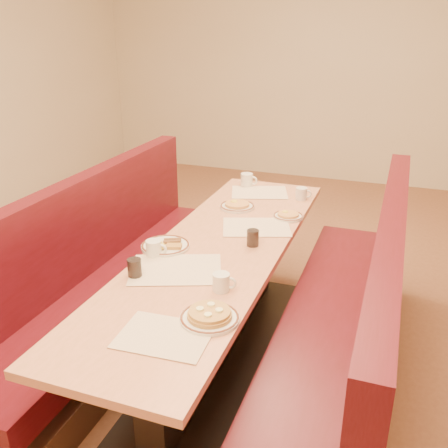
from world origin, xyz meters
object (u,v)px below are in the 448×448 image
(soda_tumbler_mid, at_px, (253,238))
(coffee_mug_d, at_px, (247,180))
(booth_left, at_px, (110,286))
(coffee_mug_b, at_px, (154,248))
(coffee_mug_c, at_px, (302,193))
(eggs_plate, at_px, (165,245))
(pancake_plate, at_px, (210,316))
(diner_table, at_px, (218,305))
(booth_right, at_px, (346,332))
(soda_tumbler_near, at_px, (135,268))
(coffee_mug_a, at_px, (222,282))

(soda_tumbler_mid, bearing_deg, coffee_mug_d, 109.11)
(booth_left, height_order, coffee_mug_b, booth_left)
(coffee_mug_c, bearing_deg, booth_left, -145.24)
(eggs_plate, height_order, coffee_mug_c, coffee_mug_c)
(booth_left, height_order, pancake_plate, booth_left)
(diner_table, distance_m, pancake_plate, 0.83)
(booth_right, bearing_deg, pancake_plate, -126.21)
(booth_left, xyz_separation_m, booth_right, (1.46, 0.00, 0.00))
(booth_right, relative_size, soda_tumbler_mid, 26.89)
(diner_table, distance_m, eggs_plate, 0.49)
(pancake_plate, height_order, eggs_plate, pancake_plate)
(booth_right, height_order, soda_tumbler_mid, booth_right)
(eggs_plate, bearing_deg, soda_tumbler_near, -88.10)
(coffee_mug_a, distance_m, coffee_mug_c, 1.39)
(eggs_plate, bearing_deg, coffee_mug_d, 85.63)
(eggs_plate, bearing_deg, coffee_mug_a, -36.11)
(coffee_mug_d, bearing_deg, eggs_plate, -95.29)
(coffee_mug_b, distance_m, coffee_mug_c, 1.28)
(pancake_plate, relative_size, coffee_mug_c, 2.24)
(booth_left, xyz_separation_m, soda_tumbler_near, (0.47, -0.46, 0.44))
(diner_table, bearing_deg, eggs_plate, -157.53)
(pancake_plate, distance_m, eggs_plate, 0.76)
(booth_left, xyz_separation_m, pancake_plate, (0.96, -0.70, 0.41))
(diner_table, relative_size, soda_tumbler_mid, 26.89)
(booth_left, height_order, eggs_plate, booth_left)
(booth_right, relative_size, pancake_plate, 9.97)
(coffee_mug_c, distance_m, soda_tumbler_mid, 0.86)
(coffee_mug_a, xyz_separation_m, soda_tumbler_mid, (-0.01, 0.53, 0.00))
(coffee_mug_d, xyz_separation_m, soda_tumbler_near, (-0.08, -1.56, -0.00))
(diner_table, distance_m, soda_tumbler_near, 0.68)
(coffee_mug_b, height_order, soda_tumbler_near, soda_tumbler_near)
(booth_right, relative_size, coffee_mug_d, 19.31)
(eggs_plate, relative_size, coffee_mug_b, 2.30)
(pancake_plate, relative_size, coffee_mug_a, 2.21)
(pancake_plate, distance_m, coffee_mug_d, 1.84)
(eggs_plate, xyz_separation_m, soda_tumbler_near, (0.01, -0.35, 0.03))
(coffee_mug_c, xyz_separation_m, coffee_mug_d, (-0.45, 0.16, 0.01))
(booth_right, height_order, pancake_plate, booth_right)
(pancake_plate, distance_m, coffee_mug_b, 0.69)
(diner_table, height_order, soda_tumbler_near, soda_tumbler_near)
(soda_tumbler_near, bearing_deg, coffee_mug_c, 69.32)
(eggs_plate, distance_m, coffee_mug_d, 1.22)
(booth_right, bearing_deg, coffee_mug_d, 129.62)
(coffee_mug_c, height_order, coffee_mug_d, coffee_mug_d)
(coffee_mug_c, bearing_deg, booth_right, -72.23)
(coffee_mug_a, bearing_deg, diner_table, 105.00)
(diner_table, bearing_deg, pancake_plate, -72.20)
(booth_right, relative_size, coffee_mug_b, 21.46)
(coffee_mug_c, bearing_deg, diner_table, -114.45)
(booth_left, xyz_separation_m, coffee_mug_d, (0.55, 1.10, 0.44))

